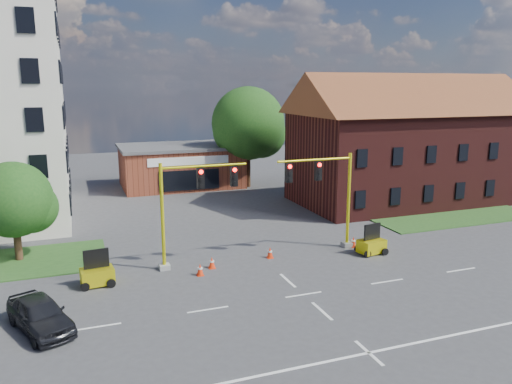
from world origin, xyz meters
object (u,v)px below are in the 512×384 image
at_px(signal_mast_west, 191,201).
at_px(pickup_white, 357,198).
at_px(signal_mast_east, 326,190).
at_px(sedan_dark, 40,314).
at_px(trailer_west, 97,275).
at_px(trailer_east, 372,245).

distance_m(signal_mast_west, pickup_white, 19.71).
relative_size(signal_mast_east, sedan_dark, 1.42).
xyz_separation_m(pickup_white, sedan_dark, (-24.87, -15.04, 0.05)).
bearing_deg(pickup_white, trailer_west, 127.28).
bearing_deg(signal_mast_west, signal_mast_east, 0.00).
distance_m(trailer_east, pickup_white, 12.73).
distance_m(signal_mast_east, trailer_east, 4.46).
relative_size(signal_mast_east, trailer_west, 3.25).
bearing_deg(signal_mast_west, sedan_dark, -145.66).
height_order(trailer_east, sedan_dark, trailer_east).
height_order(signal_mast_west, pickup_white, signal_mast_west).
bearing_deg(signal_mast_east, trailer_west, -175.50).
height_order(signal_mast_west, trailer_west, signal_mast_west).
relative_size(signal_mast_east, trailer_east, 3.35).
xyz_separation_m(signal_mast_east, sedan_dark, (-16.67, -5.44, -3.17)).
height_order(signal_mast_west, sedan_dark, signal_mast_west).
bearing_deg(trailer_west, sedan_dark, -126.68).
xyz_separation_m(trailer_west, trailer_east, (16.49, -0.62, -0.02)).
bearing_deg(signal_mast_west, trailer_east, -8.88).
relative_size(trailer_west, trailer_east, 1.03).
bearing_deg(signal_mast_west, trailer_west, -168.35).
relative_size(trailer_west, pickup_white, 0.38).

